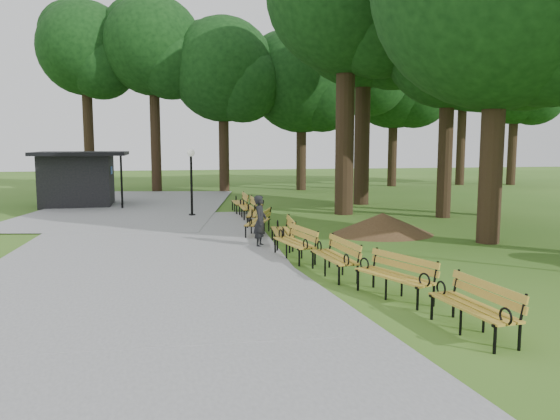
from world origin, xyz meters
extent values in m
plane|color=#35611B|center=(0.00, 0.00, 0.00)|extent=(100.00, 100.00, 0.00)
cube|color=gray|center=(-4.00, 3.00, 0.03)|extent=(12.00, 38.00, 0.06)
imported|color=black|center=(-0.53, 2.76, 0.77)|extent=(0.56, 0.66, 1.54)
cylinder|color=black|center=(-2.30, 10.04, 1.29)|extent=(0.10, 0.10, 2.58)
sphere|color=white|center=(-2.30, 10.04, 2.67)|extent=(0.32, 0.32, 0.32)
cone|color=#47301C|center=(3.89, 4.20, 0.37)|extent=(2.92, 2.92, 0.73)
cylinder|color=black|center=(6.51, 2.08, 3.60)|extent=(0.70, 0.70, 7.20)
cylinder|color=black|center=(7.95, 7.75, 3.23)|extent=(0.60, 0.60, 6.47)
sphere|color=black|center=(7.95, 7.75, 7.08)|extent=(5.23, 5.23, 5.23)
cylinder|color=black|center=(4.21, 9.54, 4.27)|extent=(0.80, 0.80, 8.54)
cylinder|color=black|center=(6.24, 13.07, 4.34)|extent=(0.76, 0.76, 8.68)
sphere|color=black|center=(6.24, 13.07, 9.50)|extent=(7.47, 7.47, 7.47)
cylinder|color=black|center=(10.15, 7.99, 3.45)|extent=(0.56, 0.56, 6.90)
sphere|color=black|center=(10.15, 7.99, 7.55)|extent=(6.19, 6.19, 6.19)
camera|label=1|loc=(-3.00, -13.11, 3.09)|focal=35.07mm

